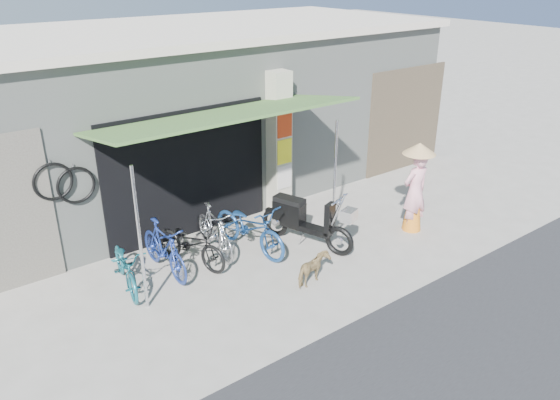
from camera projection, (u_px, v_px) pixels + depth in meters
ground at (323, 267)px, 9.68m from camera, size 80.00×80.00×0.00m
bicycle_shop at (180, 109)px, 12.65m from camera, size 12.30×5.30×3.66m
shop_pillar at (278, 144)px, 11.33m from camera, size 0.42×0.44×3.00m
awning at (225, 118)px, 9.35m from camera, size 4.60×1.88×2.72m
neighbour_right at (406, 119)px, 13.81m from camera, size 2.60×0.06×2.60m
bike_teal at (126, 266)px, 8.91m from camera, size 0.79×1.60×0.80m
bike_blue at (164, 248)px, 9.33m from camera, size 0.46×1.57×0.94m
bike_black at (191, 243)px, 9.61m from camera, size 1.01×1.69×0.84m
bike_silver at (214, 230)px, 9.97m from camera, size 0.62×1.57×0.92m
bike_navy at (250, 227)px, 10.06m from camera, size 0.90×1.89×0.96m
street_dog at (313, 270)px, 9.07m from camera, size 0.70×0.44×0.54m
moped at (304, 220)px, 10.25m from camera, size 0.87×1.94×1.13m
nun at (415, 188)px, 10.68m from camera, size 0.64×0.64×1.83m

